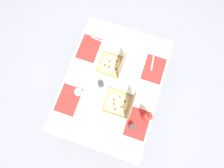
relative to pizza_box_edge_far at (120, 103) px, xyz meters
The scene contains 16 objects.
ground_plane 0.86m from the pizza_box_edge_far, 139.53° to the right, with size 6.00×6.00×0.00m, color gray.
dining_table 0.31m from the pizza_box_edge_far, 139.53° to the right, with size 1.60×1.19×0.76m.
placemat_near_left 0.84m from the pizza_box_edge_far, 132.43° to the right, with size 0.36×0.26×0.00m, color red.
placemat_near_right 0.64m from the pizza_box_edge_far, 75.97° to the right, with size 0.36×0.26×0.00m, color red.
placemat_far_left 0.63m from the pizza_box_edge_far, 154.63° to the left, with size 0.36×0.26×0.00m, color red.
placemat_far_right 0.31m from the pizza_box_edge_far, 60.03° to the left, with size 0.36×0.26×0.00m, color red.
pizza_box_edge_far is the anchor object (origin of this frame).
pizza_box_center 0.50m from the pizza_box_edge_far, 151.43° to the right, with size 0.30×0.30×0.34m.
plate_middle 0.71m from the pizza_box_edge_far, behind, with size 0.21×0.21×0.03m.
plate_far_right 0.33m from the pizza_box_edge_far, 13.07° to the right, with size 0.23×0.23×0.03m.
soda_bottle 0.35m from the pizza_box_edge_far, 80.32° to the left, with size 0.09×0.09×0.32m.
cup_dark 0.30m from the pizza_box_edge_far, 45.20° to the left, with size 0.07×0.07×0.10m, color #333338.
cup_red 0.34m from the pizza_box_edge_far, 116.52° to the right, with size 0.08×0.08×0.09m, color #333338.
condiment_bowl 0.53m from the pizza_box_edge_far, 86.93° to the right, with size 0.09×0.09×0.04m, color white.
knife_by_far_right 0.68m from the pizza_box_edge_far, 160.20° to the left, with size 0.21×0.02×0.01m, color #B7B7BC.
fork_by_near_right 0.91m from the pizza_box_edge_far, 142.44° to the right, with size 0.19×0.02×0.01m, color #B7B7BC.
Camera 1 is at (0.47, 0.16, 2.94)m, focal length 28.60 mm.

